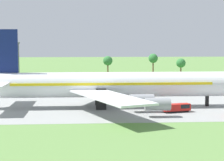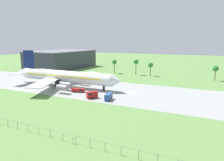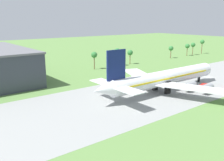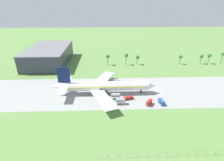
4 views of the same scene
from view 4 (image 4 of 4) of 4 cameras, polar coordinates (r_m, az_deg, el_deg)
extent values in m
plane|color=#5B8442|center=(125.00, 14.98, -3.24)|extent=(600.00, 600.00, 0.00)
cube|color=gray|center=(125.00, 14.98, -3.24)|extent=(320.00, 44.00, 0.02)
cylinder|color=white|center=(114.79, -2.16, -1.84)|extent=(56.48, 6.07, 6.07)
cone|color=white|center=(118.64, 12.83, -1.55)|extent=(4.86, 5.95, 5.95)
cone|color=white|center=(119.16, -17.76, -1.80)|extent=(7.59, 5.77, 5.77)
cube|color=yellow|center=(114.58, -2.16, -1.63)|extent=(48.01, 6.20, 0.61)
cube|color=navy|center=(114.57, -15.56, 1.68)|extent=(7.90, 0.50, 10.33)
cube|color=white|center=(117.61, -15.30, -1.59)|extent=(5.47, 24.30, 0.30)
cube|color=white|center=(103.49, -3.06, -5.75)|extent=(17.43, 27.98, 0.44)
cube|color=white|center=(127.43, -2.91, 0.47)|extent=(17.43, 27.98, 0.44)
cylinder|color=gray|center=(109.86, 1.19, -4.82)|extent=(5.47, 2.73, 2.73)
cylinder|color=gray|center=(104.81, 2.72, -6.44)|extent=(5.47, 2.73, 2.73)
cylinder|color=gray|center=(122.70, 0.82, -1.43)|extent=(5.47, 2.73, 2.73)
cylinder|color=gray|center=(128.29, 1.78, -0.20)|extent=(5.47, 2.73, 2.73)
cube|color=black|center=(118.48, 9.43, -2.96)|extent=(0.70, 0.90, 4.97)
cube|color=black|center=(113.34, -3.56, -4.01)|extent=(2.40, 1.20, 4.97)
cube|color=black|center=(119.22, -3.49, -2.45)|extent=(2.40, 1.20, 4.97)
cube|color=black|center=(110.35, 15.78, -7.27)|extent=(2.56, 4.87, 0.40)
cube|color=#234C99|center=(109.66, 15.86, -6.68)|extent=(2.89, 5.71, 2.28)
cube|color=black|center=(108.37, 16.23, -6.92)|extent=(2.33, 2.23, 0.90)
cube|color=black|center=(111.14, 5.23, -6.07)|extent=(5.74, 3.02, 0.40)
cube|color=#B21E19|center=(110.65, 5.25, -5.64)|extent=(6.72, 3.44, 1.52)
cube|color=black|center=(111.11, 6.11, -5.41)|extent=(2.66, 2.51, 0.90)
cube|color=black|center=(107.77, 11.98, -7.66)|extent=(3.72, 4.37, 0.40)
cube|color=#B21E19|center=(106.98, 12.06, -6.98)|extent=(4.28, 5.08, 2.59)
cube|color=black|center=(105.71, 11.83, -7.13)|extent=(2.62, 2.51, 0.90)
cylinder|color=slate|center=(75.48, -4.77, -23.41)|extent=(0.10, 0.10, 2.10)
cylinder|color=slate|center=(75.37, -1.46, -23.39)|extent=(0.10, 0.10, 2.10)
cylinder|color=slate|center=(75.48, 1.85, -23.31)|extent=(0.10, 0.10, 2.10)
cylinder|color=slate|center=(75.80, 5.13, -23.15)|extent=(0.10, 0.10, 2.10)
cylinder|color=slate|center=(76.33, 8.37, -22.94)|extent=(0.10, 0.10, 2.10)
cylinder|color=slate|center=(77.06, 11.54, -22.66)|extent=(0.10, 0.10, 2.10)
cylinder|color=slate|center=(77.99, 14.64, -22.33)|extent=(0.10, 0.10, 2.10)
cylinder|color=slate|center=(79.11, 17.63, -21.95)|extent=(0.10, 0.10, 2.10)
cylinder|color=slate|center=(80.41, 20.52, -21.52)|extent=(0.10, 0.10, 2.10)
cylinder|color=slate|center=(81.89, 23.30, -21.07)|extent=(0.10, 0.10, 2.10)
cylinder|color=slate|center=(83.54, 25.95, -20.59)|extent=(0.10, 0.10, 2.10)
cylinder|color=slate|center=(85.34, 28.48, -20.10)|extent=(0.10, 0.10, 2.10)
cylinder|color=slate|center=(87.29, 30.89, -19.59)|extent=(0.10, 0.10, 2.10)
cylinder|color=slate|center=(82.86, 26.09, -20.09)|extent=(80.00, 0.06, 0.06)
cylinder|color=gray|center=(86.92, 30.54, -19.93)|extent=(0.08, 0.08, 1.60)
cube|color=white|center=(86.52, 30.63, -19.65)|extent=(0.44, 0.03, 0.56)
cube|color=#333842|center=(182.75, -19.88, 7.65)|extent=(36.00, 60.00, 14.73)
cube|color=slate|center=(180.78, -20.24, 9.99)|extent=(36.72, 61.20, 0.80)
cylinder|color=brown|center=(194.30, 28.95, 5.90)|extent=(0.56, 0.56, 7.86)
sphere|color=#337538|center=(193.10, 29.23, 7.16)|extent=(3.60, 3.60, 3.60)
cylinder|color=brown|center=(169.81, 8.24, 6.27)|extent=(0.56, 0.56, 7.03)
sphere|color=#337538|center=(168.55, 8.33, 7.59)|extent=(3.60, 3.60, 3.60)
cylinder|color=brown|center=(167.95, 4.60, 6.57)|extent=(0.56, 0.56, 8.88)
sphere|color=#337538|center=(166.43, 4.66, 8.21)|extent=(3.60, 3.60, 3.60)
cylinder|color=brown|center=(181.73, 21.27, 6.03)|extent=(0.56, 0.56, 6.91)
sphere|color=#337538|center=(180.57, 21.47, 7.25)|extent=(3.60, 3.60, 3.60)
cylinder|color=brown|center=(167.02, -1.39, 6.38)|extent=(0.56, 0.56, 8.01)
sphere|color=#337538|center=(165.60, -1.41, 7.89)|extent=(3.60, 3.60, 3.60)
cylinder|color=brown|center=(200.97, 32.19, 5.98)|extent=(0.56, 0.56, 9.61)
sphere|color=#337538|center=(199.63, 32.54, 7.44)|extent=(3.60, 3.60, 3.60)
cylinder|color=brown|center=(190.59, 26.96, 5.90)|extent=(0.56, 0.56, 7.33)
sphere|color=#337538|center=(189.43, 27.21, 7.12)|extent=(3.60, 3.60, 3.60)
camera|label=1|loc=(42.06, -19.71, -57.52)|focal=65.00mm
camera|label=2|loc=(81.43, 70.95, -17.46)|focal=35.00mm
camera|label=3|loc=(92.57, -61.52, -6.89)|focal=40.00mm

